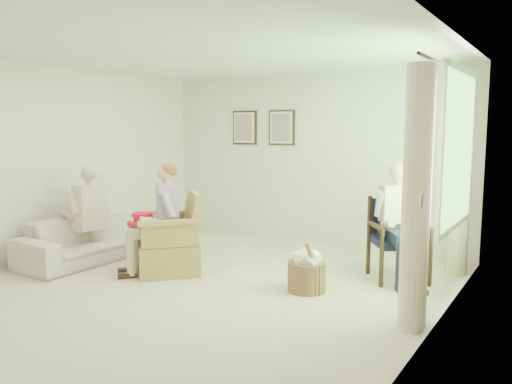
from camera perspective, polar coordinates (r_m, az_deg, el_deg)
floor at (r=5.67m, az=-7.09°, el=-10.87°), size 5.50×5.50×0.00m
back_wall at (r=7.72m, az=5.95°, el=3.77°), size 5.00×0.04×2.60m
left_wall at (r=7.27m, az=-22.60°, el=3.06°), size 0.04×5.50×2.60m
right_wall at (r=4.27m, az=19.37°, el=0.69°), size 0.04×5.50×2.60m
ceiling at (r=5.46m, az=-7.53°, el=16.04°), size 5.00×5.50×0.02m
window at (r=5.43m, az=22.09°, el=4.88°), size 0.13×2.50×1.63m
curtain_left at (r=4.54m, az=17.86°, el=-0.80°), size 0.34×0.34×2.30m
curtain_right at (r=6.44m, az=22.37°, el=1.27°), size 0.34×0.34×2.30m
framed_print_left at (r=8.26m, az=-1.33°, el=7.36°), size 0.45×0.05×0.55m
framed_print_right at (r=7.89m, az=2.93°, el=7.36°), size 0.45×0.05×0.55m
wicker_armchair at (r=6.30m, az=-9.87°, el=-6.15°), size 0.77×0.76×0.98m
wood_armchair at (r=6.12m, az=16.22°, el=-4.81°), size 0.61×0.57×0.93m
sofa at (r=7.12m, az=-18.02°, el=-5.00°), size 2.01×0.79×0.59m
person_wicker at (r=6.11m, az=-10.79°, el=-2.22°), size 0.40×0.62×1.32m
person_dark at (r=5.93m, az=15.88°, el=-2.49°), size 0.40×0.63×1.35m
person_sofa at (r=6.98m, az=-18.84°, el=-1.80°), size 0.42×0.62×1.25m
red_hat at (r=6.15m, az=-12.86°, el=-3.13°), size 0.37×0.37×0.14m
hatbox at (r=5.51m, az=5.84°, el=-8.81°), size 0.55×0.55×0.62m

